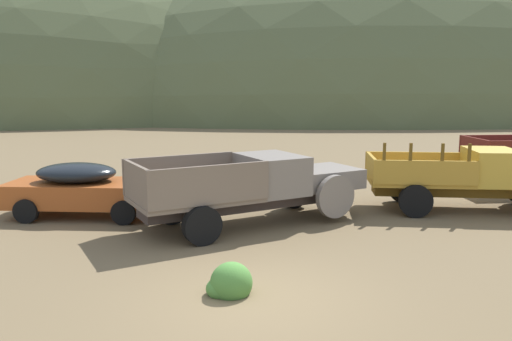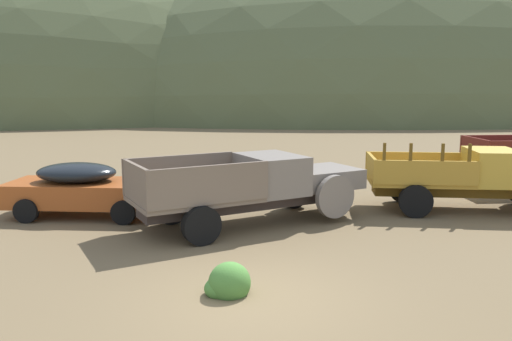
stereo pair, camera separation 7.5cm
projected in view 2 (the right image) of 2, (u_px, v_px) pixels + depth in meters
The scene contains 7 objects.
ground_plane at pixel (254, 298), 9.35m from camera, with size 300.00×300.00×0.00m, color brown.
hill_far_left at pixel (59, 113), 70.49m from camera, with size 94.92×56.84×41.49m, color #56603D.
hill_distant at pixel (418, 111), 74.53m from camera, with size 109.33×60.16×43.33m, color #56603D.
car_oxide_orange at pixel (91, 188), 15.13m from camera, with size 4.98×2.88×1.57m.
truck_primer_gray at pixel (264, 186), 14.38m from camera, with size 6.84×3.96×1.91m.
truck_faded_yellow at pixel (487, 179), 15.66m from camera, with size 6.43×3.60×2.16m.
bush_between_trucks at pixel (227, 284), 9.51m from camera, with size 0.86×0.71×0.78m.
Camera 2 is at (-1.61, -8.69, 3.81)m, focal length 36.39 mm.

